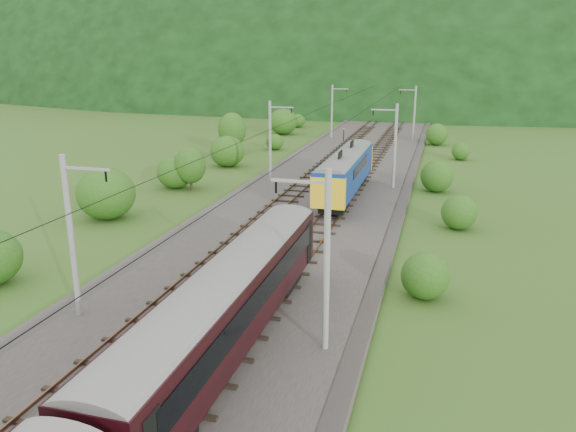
# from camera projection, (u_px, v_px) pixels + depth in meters

# --- Properties ---
(ground) EXTENTS (600.00, 600.00, 0.00)m
(ground) POSITION_uv_depth(u_px,v_px,m) (195.00, 336.00, 26.27)
(ground) COLOR #36541A
(ground) RESTS_ON ground
(railbed) EXTENTS (14.00, 220.00, 0.30)m
(railbed) POSITION_uv_depth(u_px,v_px,m) (261.00, 260.00, 35.49)
(railbed) COLOR #38332D
(railbed) RESTS_ON ground
(track_left) EXTENTS (2.40, 220.00, 0.27)m
(track_left) POSITION_uv_depth(u_px,v_px,m) (226.00, 254.00, 36.04)
(track_left) COLOR brown
(track_left) RESTS_ON railbed
(track_right) EXTENTS (2.40, 220.00, 0.27)m
(track_right) POSITION_uv_depth(u_px,v_px,m) (298.00, 261.00, 34.81)
(track_right) COLOR brown
(track_right) RESTS_ON railbed
(catenary_left) EXTENTS (2.54, 192.28, 8.00)m
(catenary_left) POSITION_uv_depth(u_px,v_px,m) (271.00, 139.00, 56.23)
(catenary_left) COLOR gray
(catenary_left) RESTS_ON railbed
(catenary_right) EXTENTS (2.54, 192.28, 8.00)m
(catenary_right) POSITION_uv_depth(u_px,v_px,m) (394.00, 144.00, 53.09)
(catenary_right) COLOR gray
(catenary_right) RESTS_ON railbed
(overhead_wires) EXTENTS (4.83, 198.00, 0.03)m
(overhead_wires) POSITION_uv_depth(u_px,v_px,m) (260.00, 151.00, 33.56)
(overhead_wires) COLOR black
(overhead_wires) RESTS_ON ground
(mountain_main) EXTENTS (504.00, 360.00, 244.00)m
(mountain_main) POSITION_uv_depth(u_px,v_px,m) (424.00, 82.00, 267.05)
(mountain_main) COLOR black
(mountain_main) RESTS_ON ground
(mountain_ridge) EXTENTS (336.00, 280.00, 132.00)m
(mountain_ridge) POSITION_uv_depth(u_px,v_px,m) (221.00, 77.00, 334.84)
(mountain_ridge) COLOR black
(mountain_ridge) RESTS_ON ground
(hazard_post_near) EXTENTS (0.14, 0.14, 1.35)m
(hazard_post_near) POSITION_uv_depth(u_px,v_px,m) (316.00, 186.00, 51.81)
(hazard_post_near) COLOR red
(hazard_post_near) RESTS_ON railbed
(hazard_post_far) EXTENTS (0.16, 0.16, 1.54)m
(hazard_post_far) POSITION_uv_depth(u_px,v_px,m) (333.00, 175.00, 56.12)
(hazard_post_far) COLOR red
(hazard_post_far) RESTS_ON railbed
(signal) EXTENTS (0.21, 0.21, 1.90)m
(signal) POSITION_uv_depth(u_px,v_px,m) (344.00, 133.00, 83.31)
(signal) COLOR black
(signal) RESTS_ON railbed
(vegetation_left) EXTENTS (12.51, 144.49, 7.01)m
(vegetation_left) POSITION_uv_depth(u_px,v_px,m) (101.00, 192.00, 43.66)
(vegetation_left) COLOR #255215
(vegetation_left) RESTS_ON ground
(vegetation_right) EXTENTS (6.58, 103.67, 3.01)m
(vegetation_right) POSITION_uv_depth(u_px,v_px,m) (447.00, 256.00, 32.88)
(vegetation_right) COLOR #255215
(vegetation_right) RESTS_ON ground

